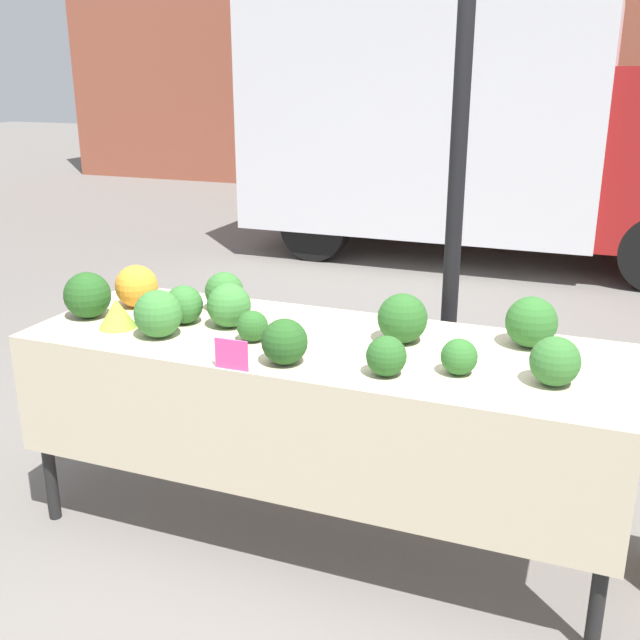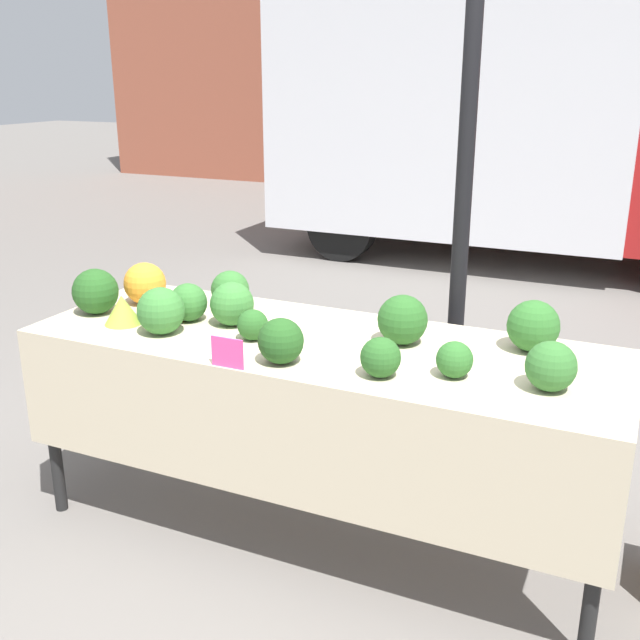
# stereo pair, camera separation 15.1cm
# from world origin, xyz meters

# --- Properties ---
(ground_plane) EXTENTS (40.00, 40.00, 0.00)m
(ground_plane) POSITION_xyz_m (0.00, 0.00, 0.00)
(ground_plane) COLOR slate
(building_facade) EXTENTS (16.00, 0.60, 5.07)m
(building_facade) POSITION_xyz_m (0.00, 9.01, 2.54)
(building_facade) COLOR brown
(building_facade) RESTS_ON ground_plane
(tent_pole) EXTENTS (0.07, 0.07, 2.49)m
(tent_pole) POSITION_xyz_m (0.36, 0.63, 1.25)
(tent_pole) COLOR black
(tent_pole) RESTS_ON ground_plane
(parked_truck) EXTENTS (4.64, 2.13, 2.40)m
(parked_truck) POSITION_xyz_m (-0.31, 5.15, 1.27)
(parked_truck) COLOR silver
(parked_truck) RESTS_ON ground_plane
(market_table) EXTENTS (2.25, 0.78, 0.82)m
(market_table) POSITION_xyz_m (0.00, -0.06, 0.72)
(market_table) COLOR beige
(market_table) RESTS_ON ground_plane
(orange_cauliflower) EXTENTS (0.18, 0.18, 0.18)m
(orange_cauliflower) POSITION_xyz_m (-0.88, 0.11, 0.91)
(orange_cauliflower) COLOR orange
(orange_cauliflower) RESTS_ON market_table
(romanesco_head) EXTENTS (0.15, 0.15, 0.12)m
(romanesco_head) POSITION_xyz_m (-0.80, -0.15, 0.88)
(romanesco_head) COLOR #93B238
(romanesco_head) RESTS_ON market_table
(broccoli_head_0) EXTENTS (0.12, 0.12, 0.12)m
(broccoli_head_0) POSITION_xyz_m (-0.69, -0.08, 0.88)
(broccoli_head_0) COLOR #2D6628
(broccoli_head_0) RESTS_ON market_table
(broccoli_head_1) EXTENTS (0.14, 0.14, 0.14)m
(broccoli_head_1) POSITION_xyz_m (0.33, -0.24, 0.89)
(broccoli_head_1) COLOR #285B23
(broccoli_head_1) RESTS_ON market_table
(broccoli_head_2) EXTENTS (0.18, 0.18, 0.18)m
(broccoli_head_2) POSITION_xyz_m (-0.58, -0.18, 0.91)
(broccoli_head_2) COLOR #387533
(broccoli_head_2) RESTS_ON market_table
(broccoli_head_3) EXTENTS (0.15, 0.15, 0.15)m
(broccoli_head_3) POSITION_xyz_m (-0.58, -0.01, 0.90)
(broccoli_head_3) COLOR #336B2D
(broccoli_head_3) RESTS_ON market_table
(broccoli_head_4) EXTENTS (0.12, 0.12, 0.12)m
(broccoli_head_4) POSITION_xyz_m (-0.23, -0.10, 0.88)
(broccoli_head_4) COLOR #285B23
(broccoli_head_4) RESTS_ON market_table
(broccoli_head_5) EXTENTS (0.12, 0.12, 0.12)m
(broccoli_head_5) POSITION_xyz_m (0.55, -0.14, 0.88)
(broccoli_head_5) COLOR #2D6628
(broccoli_head_5) RESTS_ON market_table
(broccoli_head_6) EXTENTS (0.16, 0.16, 0.16)m
(broccoli_head_6) POSITION_xyz_m (0.85, -0.12, 0.90)
(broccoli_head_6) COLOR #336B2D
(broccoli_head_6) RESTS_ON market_table
(broccoli_head_7) EXTENTS (0.16, 0.16, 0.16)m
(broccoli_head_7) POSITION_xyz_m (-0.03, -0.26, 0.90)
(broccoli_head_7) COLOR #23511E
(broccoli_head_7) RESTS_ON market_table
(broccoli_head_8) EXTENTS (0.19, 0.19, 0.19)m
(broccoli_head_8) POSITION_xyz_m (0.29, 0.09, 0.91)
(broccoli_head_8) COLOR #285B23
(broccoli_head_8) RESTS_ON market_table
(broccoli_head_9) EXTENTS (0.17, 0.17, 0.17)m
(broccoli_head_9) POSITION_xyz_m (-0.39, 0.02, 0.91)
(broccoli_head_9) COLOR #387533
(broccoli_head_9) RESTS_ON market_table
(broccoli_head_10) EXTENTS (0.19, 0.19, 0.19)m
(broccoli_head_10) POSITION_xyz_m (-0.98, -0.09, 0.91)
(broccoli_head_10) COLOR #23511E
(broccoli_head_10) RESTS_ON market_table
(broccoli_head_11) EXTENTS (0.19, 0.19, 0.19)m
(broccoli_head_11) POSITION_xyz_m (0.74, 0.22, 0.91)
(broccoli_head_11) COLOR #2D6628
(broccoli_head_11) RESTS_ON market_table
(broccoli_head_12) EXTENTS (0.16, 0.16, 0.16)m
(broccoli_head_12) POSITION_xyz_m (-0.51, 0.21, 0.90)
(broccoli_head_12) COLOR #336B2D
(broccoli_head_12) RESTS_ON market_table
(price_sign) EXTENTS (0.12, 0.01, 0.11)m
(price_sign) POSITION_xyz_m (-0.17, -0.38, 0.87)
(price_sign) COLOR #EF4793
(price_sign) RESTS_ON market_table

